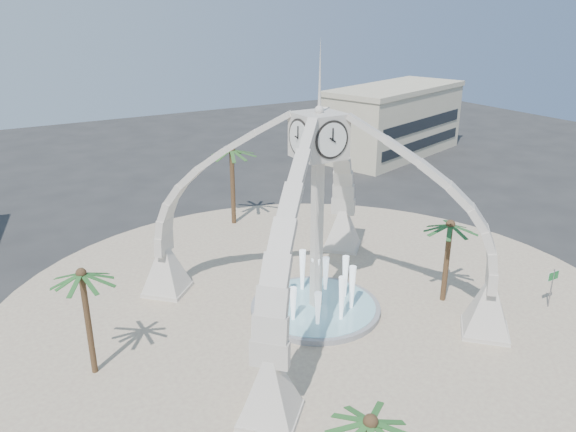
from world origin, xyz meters
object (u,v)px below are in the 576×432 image
clock_tower (317,213)px  fountain (315,307)px  palm_south (371,424)px  street_sign (553,281)px  palm_north (231,151)px  palm_east (450,226)px  palm_west (81,275)px

clock_tower → fountain: size_ratio=2.24×
palm_south → street_sign: palm_south is taller
street_sign → clock_tower: bearing=152.8°
palm_north → palm_south: 31.53m
clock_tower → palm_south: bearing=-116.8°
palm_east → palm_west: size_ratio=0.94×
palm_west → clock_tower: bearing=-2.3°
palm_south → clock_tower: bearing=63.2°
fountain → palm_north: (2.08, 16.14, 6.18)m
clock_tower → palm_east: size_ratio=3.03×
palm_east → palm_north: 20.04m
palm_west → palm_north: size_ratio=0.86×
fountain → palm_west: bearing=177.7°
clock_tower → palm_north: size_ratio=2.44×
palm_west → street_sign: palm_west is taller
fountain → street_sign: bearing=-28.9°
palm_west → fountain: bearing=-2.3°
street_sign → palm_north: bearing=116.5°
palm_west → palm_south: size_ratio=1.14×
clock_tower → fountain: (0.00, 0.00, -6.20)m
street_sign → fountain: bearing=152.8°
palm_north → fountain: bearing=-97.3°
fountain → palm_east: (7.78, -3.03, 4.87)m
clock_tower → palm_west: size_ratio=2.85×
clock_tower → street_sign: (12.80, -7.06, -4.61)m
fountain → palm_south: 16.33m
street_sign → palm_west: bearing=165.4°
palm_north → palm_south: size_ratio=1.32×
palm_west → palm_north: palm_north is taller
palm_north → street_sign: (10.73, -23.20, -4.58)m
palm_north → street_sign: bearing=-65.2°
fountain → palm_west: palm_west is taller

